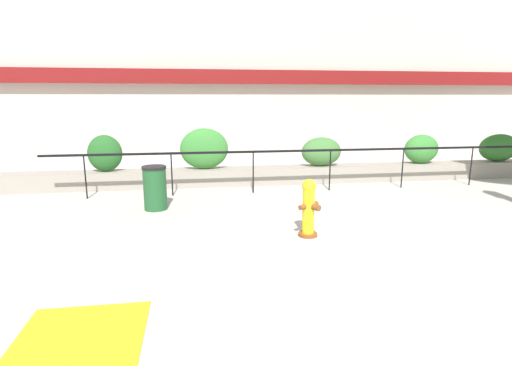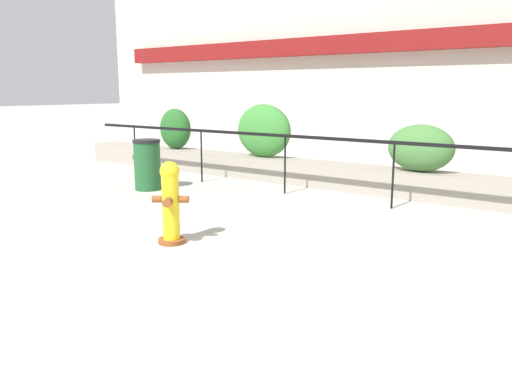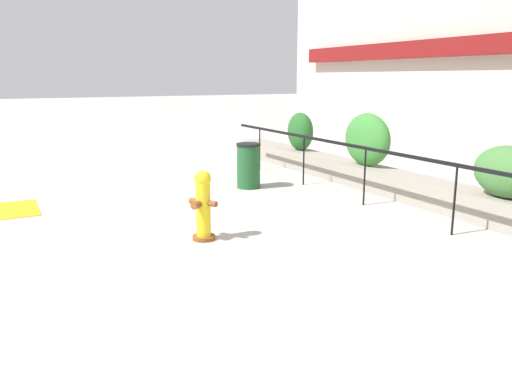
{
  "view_description": "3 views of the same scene",
  "coord_description": "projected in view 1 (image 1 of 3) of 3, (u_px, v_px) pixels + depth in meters",
  "views": [
    {
      "loc": [
        -3.65,
        -5.51,
        2.53
      ],
      "look_at": [
        -2.4,
        2.74,
        0.74
      ],
      "focal_mm": 28.0,
      "sensor_mm": 36.0,
      "label": 1
    },
    {
      "loc": [
        2.94,
        -3.12,
        1.97
      ],
      "look_at": [
        -1.5,
        3.05,
        0.56
      ],
      "focal_mm": 35.0,
      "sensor_mm": 36.0,
      "label": 2
    },
    {
      "loc": [
        5.23,
        -1.38,
        2.45
      ],
      "look_at": [
        -1.95,
        2.42,
        0.72
      ],
      "focal_mm": 35.0,
      "sensor_mm": 36.0,
      "label": 3
    }
  ],
  "objects": [
    {
      "name": "planter_wall_low",
      "position": [
        318.0,
        174.0,
        12.14
      ],
      "size": [
        18.0,
        0.7,
        0.5
      ],
      "primitive_type": "cube",
      "color": "gray",
      "rests_on": "ground"
    },
    {
      "name": "hedge_bush_3",
      "position": [
        421.0,
        149.0,
        12.48
      ],
      "size": [
        1.09,
        0.66,
        0.9
      ],
      "primitive_type": "ellipsoid",
      "color": "#387F33",
      "rests_on": "planter_wall_low"
    },
    {
      "name": "hedge_bush_2",
      "position": [
        321.0,
        152.0,
        12.01
      ],
      "size": [
        1.22,
        0.7,
        0.87
      ],
      "primitive_type": "ellipsoid",
      "color": "#427538",
      "rests_on": "planter_wall_low"
    },
    {
      "name": "fire_hydrant",
      "position": [
        309.0,
        207.0,
        7.33
      ],
      "size": [
        0.49,
        0.49,
        1.08
      ],
      "color": "brown",
      "rests_on": "ground"
    },
    {
      "name": "hedge_bush_0",
      "position": [
        105.0,
        153.0,
        11.07
      ],
      "size": [
        0.94,
        0.57,
        1.02
      ],
      "primitive_type": "ellipsoid",
      "color": "#235B23",
      "rests_on": "planter_wall_low"
    },
    {
      "name": "hedge_bush_1",
      "position": [
        204.0,
        149.0,
        11.46
      ],
      "size": [
        1.38,
        0.59,
        1.18
      ],
      "primitive_type": "ellipsoid",
      "color": "#387F33",
      "rests_on": "planter_wall_low"
    },
    {
      "name": "hedge_bush_4",
      "position": [
        499.0,
        148.0,
        12.88
      ],
      "size": [
        1.39,
        0.59,
        0.88
      ],
      "primitive_type": "ellipsoid",
      "color": "#2D6B28",
      "rests_on": "planter_wall_low"
    },
    {
      "name": "tactile_warning_pad",
      "position": [
        80.0,
        337.0,
        4.29
      ],
      "size": [
        1.35,
        1.35,
        0.01
      ],
      "primitive_type": "cube",
      "color": "gold",
      "rests_on": "ground"
    },
    {
      "name": "ground_plane",
      "position": [
        429.0,
        259.0,
        6.39
      ],
      "size": [
        120.0,
        120.0,
        0.0
      ],
      "primitive_type": "plane",
      "color": "#B2ADA3"
    },
    {
      "name": "trash_bin",
      "position": [
        155.0,
        188.0,
        9.12
      ],
      "size": [
        0.55,
        0.55,
        1.01
      ],
      "color": "#1E5128",
      "rests_on": "ground"
    },
    {
      "name": "fence_railing_segment",
      "position": [
        331.0,
        154.0,
        10.91
      ],
      "size": [
        15.0,
        0.05,
        1.15
      ],
      "color": "black",
      "rests_on": "ground"
    },
    {
      "name": "building_facade",
      "position": [
        279.0,
        63.0,
        17.14
      ],
      "size": [
        30.0,
        1.36,
        8.0
      ],
      "color": "beige",
      "rests_on": "ground"
    }
  ]
}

